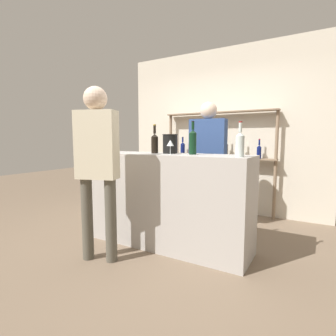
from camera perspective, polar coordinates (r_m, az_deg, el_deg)
name	(u,v)px	position (r m, az deg, el deg)	size (l,w,h in m)	color
ground_plane	(168,245)	(3.28, 0.00, -16.40)	(16.00, 16.00, 0.00)	#7A6651
bar_counter	(168,200)	(3.11, 0.00, -7.05)	(1.94, 0.56, 1.10)	#B7B2AD
back_wall	(222,131)	(4.74, 11.63, 7.81)	(3.54, 0.12, 2.80)	beige
back_shelf	(217,147)	(4.58, 10.68, 4.53)	(1.92, 0.18, 1.72)	#897056
counter_bottle_0	(240,144)	(2.59, 15.39, 5.15)	(0.08, 0.08, 0.34)	silver
counter_bottle_1	(193,141)	(2.92, 5.42, 5.80)	(0.08, 0.08, 0.37)	black
counter_bottle_2	(155,143)	(3.14, -2.92, 5.53)	(0.08, 0.08, 0.34)	black
wine_glass	(170,143)	(2.92, 0.50, 5.39)	(0.08, 0.08, 0.16)	silver
ice_bucket	(170,144)	(3.13, 0.45, 5.29)	(0.18, 0.18, 0.23)	black
customer_left	(97,159)	(2.74, -15.17, 1.97)	(0.45, 0.30, 1.78)	#575347
server_behind_counter	(208,156)	(3.69, 8.66, 2.64)	(0.51, 0.27, 1.77)	#121C33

